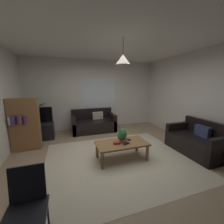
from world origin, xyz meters
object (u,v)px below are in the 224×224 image
at_px(couch_right_side, 197,142).
at_px(book_on_table_1, 116,142).
at_px(pendant_lamp, 123,59).
at_px(bookshelf_corner, 25,125).
at_px(remote_on_table_0, 128,139).
at_px(potted_palm_corner, 35,119).
at_px(couch_under_window, 94,124).
at_px(tv_stand, 39,132).
at_px(tv, 37,116).
at_px(remote_on_table_1, 126,144).
at_px(folding_chair, 27,204).
at_px(potted_plant_on_table, 122,135).
at_px(coffee_table, 122,145).
at_px(book_on_table_0, 117,144).

height_order(couch_right_side, book_on_table_1, couch_right_side).
bearing_deg(pendant_lamp, bookshelf_corner, 150.89).
relative_size(remote_on_table_0, potted_palm_corner, 0.12).
xyz_separation_m(couch_under_window, tv_stand, (-1.83, -0.28, -0.03)).
bearing_deg(pendant_lamp, tv, 136.59).
bearing_deg(remote_on_table_0, potted_palm_corner, -87.29).
bearing_deg(remote_on_table_1, potted_palm_corner, -166.71).
bearing_deg(bookshelf_corner, tv, 75.08).
bearing_deg(book_on_table_1, bookshelf_corner, 148.50).
bearing_deg(tv, potted_palm_corner, 106.97).
distance_m(remote_on_table_1, pendant_lamp, 1.83).
xyz_separation_m(remote_on_table_0, folding_chair, (-1.83, -1.48, 0.09)).
bearing_deg(remote_on_table_0, remote_on_table_1, 16.55).
bearing_deg(remote_on_table_0, book_on_table_1, -19.93).
relative_size(potted_plant_on_table, bookshelf_corner, 0.24).
height_order(bookshelf_corner, folding_chair, bookshelf_corner).
distance_m(remote_on_table_1, tv_stand, 2.97).
distance_m(coffee_table, remote_on_table_0, 0.24).
distance_m(book_on_table_1, potted_palm_corner, 3.26).
bearing_deg(remote_on_table_1, coffee_table, -176.00).
distance_m(potted_palm_corner, folding_chair, 3.89).
relative_size(potted_plant_on_table, folding_chair, 0.39).
bearing_deg(pendant_lamp, potted_plant_on_table, 41.84).
distance_m(tv_stand, potted_palm_corner, 0.63).
bearing_deg(couch_under_window, potted_palm_corner, 173.24).
height_order(couch_under_window, remote_on_table_1, couch_under_window).
xyz_separation_m(remote_on_table_0, remote_on_table_1, (-0.13, -0.22, 0.00)).
distance_m(book_on_table_0, pendant_lamp, 1.83).
relative_size(tv_stand, pendant_lamp, 1.66).
height_order(remote_on_table_0, pendant_lamp, pendant_lamp).
bearing_deg(potted_palm_corner, couch_under_window, -6.76).
bearing_deg(book_on_table_0, couch_right_side, -7.05).
distance_m(couch_under_window, book_on_table_1, 2.28).
distance_m(book_on_table_1, pendant_lamp, 1.81).
bearing_deg(remote_on_table_0, folding_chair, -4.06).
height_order(book_on_table_0, book_on_table_1, book_on_table_1).
xyz_separation_m(couch_under_window, book_on_table_0, (0.08, -2.29, 0.15)).
height_order(book_on_table_1, tv_stand, tv_stand).
xyz_separation_m(tv_stand, pendant_lamp, (2.05, -1.96, 2.00)).
distance_m(coffee_table, pendant_lamp, 1.90).
height_order(tv, potted_palm_corner, potted_palm_corner).
bearing_deg(potted_plant_on_table, coffee_table, -138.16).
xyz_separation_m(book_on_table_0, remote_on_table_0, (0.35, 0.16, -0.00)).
xyz_separation_m(tv_stand, bookshelf_corner, (-0.19, -0.72, 0.46)).
distance_m(potted_palm_corner, bookshelf_corner, 1.24).
bearing_deg(couch_right_side, bookshelf_corner, -110.23).
xyz_separation_m(bookshelf_corner, pendant_lamp, (2.24, -1.25, 1.54)).
bearing_deg(coffee_table, remote_on_table_0, 29.84).
bearing_deg(book_on_table_1, couch_right_side, -7.32).
relative_size(book_on_table_0, tv, 0.15).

